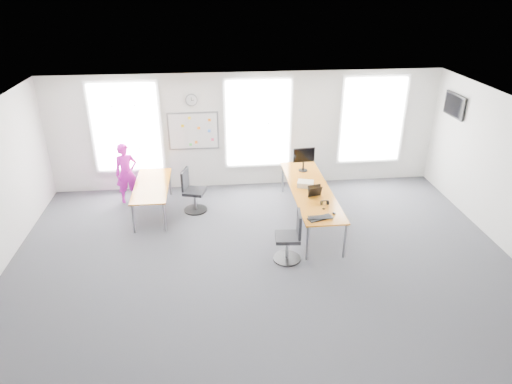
{
  "coord_description": "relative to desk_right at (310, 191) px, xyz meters",
  "views": [
    {
      "loc": [
        -0.9,
        -7.21,
        5.18
      ],
      "look_at": [
        -0.04,
        1.2,
        1.1
      ],
      "focal_mm": 32.0,
      "sensor_mm": 36.0,
      "label": 1
    }
  ],
  "objects": [
    {
      "name": "floor",
      "position": [
        -1.26,
        -1.86,
        -0.75
      ],
      "size": [
        10.0,
        10.0,
        0.0
      ],
      "primitive_type": "plane",
      "color": "#2A2A30",
      "rests_on": "ground"
    },
    {
      "name": "ceiling",
      "position": [
        -1.26,
        -1.86,
        2.25
      ],
      "size": [
        10.0,
        10.0,
        0.0
      ],
      "primitive_type": "plane",
      "rotation": [
        3.14,
        0.0,
        0.0
      ],
      "color": "white",
      "rests_on": "ground"
    },
    {
      "name": "wall_back",
      "position": [
        -1.26,
        2.14,
        0.75
      ],
      "size": [
        10.0,
        0.0,
        10.0
      ],
      "primitive_type": "plane",
      "rotation": [
        1.57,
        0.0,
        0.0
      ],
      "color": "silver",
      "rests_on": "ground"
    },
    {
      "name": "wall_front",
      "position": [
        -1.26,
        -5.86,
        0.75
      ],
      "size": [
        10.0,
        0.0,
        10.0
      ],
      "primitive_type": "plane",
      "rotation": [
        -1.57,
        0.0,
        0.0
      ],
      "color": "silver",
      "rests_on": "ground"
    },
    {
      "name": "window_left",
      "position": [
        -4.26,
        2.11,
        0.95
      ],
      "size": [
        1.6,
        0.06,
        2.2
      ],
      "primitive_type": "cube",
      "color": "silver",
      "rests_on": "wall_back"
    },
    {
      "name": "window_mid",
      "position": [
        -0.96,
        2.11,
        0.95
      ],
      "size": [
        1.6,
        0.06,
        2.2
      ],
      "primitive_type": "cube",
      "color": "silver",
      "rests_on": "wall_back"
    },
    {
      "name": "window_right",
      "position": [
        2.04,
        2.11,
        0.95
      ],
      "size": [
        1.6,
        0.06,
        2.2
      ],
      "primitive_type": "cube",
      "color": "silver",
      "rests_on": "wall_back"
    },
    {
      "name": "desk_right",
      "position": [
        0.0,
        0.0,
        0.0
      ],
      "size": [
        0.87,
        3.28,
        0.8
      ],
      "color": "#B37913",
      "rests_on": "ground"
    },
    {
      "name": "desk_left",
      "position": [
        -3.6,
        0.76,
        -0.09
      ],
      "size": [
        0.79,
        1.97,
        0.72
      ],
      "color": "#B37913",
      "rests_on": "ground"
    },
    {
      "name": "chair_right",
      "position": [
        -0.71,
        -1.54,
        -0.29
      ],
      "size": [
        0.56,
        0.56,
        1.05
      ],
      "rotation": [
        0.0,
        0.0,
        -1.66
      ],
      "color": "black",
      "rests_on": "ground"
    },
    {
      "name": "chair_left",
      "position": [
        -2.68,
        0.76,
        -0.29
      ],
      "size": [
        0.59,
        0.58,
        1.05
      ],
      "rotation": [
        0.0,
        0.0,
        1.29
      ],
      "color": "black",
      "rests_on": "ground"
    },
    {
      "name": "person",
      "position": [
        -4.27,
        1.44,
        0.01
      ],
      "size": [
        0.64,
        0.54,
        1.5
      ],
      "primitive_type": "imported",
      "rotation": [
        0.0,
        0.0,
        0.38
      ],
      "color": "#D218B7",
      "rests_on": "ground"
    },
    {
      "name": "whiteboard",
      "position": [
        -2.61,
        2.11,
        0.8
      ],
      "size": [
        1.2,
        0.03,
        0.9
      ],
      "primitive_type": "cube",
      "color": "silver",
      "rests_on": "wall_back"
    },
    {
      "name": "wall_clock",
      "position": [
        -2.61,
        2.11,
        1.6
      ],
      "size": [
        0.3,
        0.04,
        0.3
      ],
      "primitive_type": "cylinder",
      "rotation": [
        1.57,
        0.0,
        0.0
      ],
      "color": "gray",
      "rests_on": "wall_back"
    },
    {
      "name": "tv",
      "position": [
        3.69,
        1.14,
        1.55
      ],
      "size": [
        0.06,
        0.9,
        0.55
      ],
      "primitive_type": "cube",
      "color": "black",
      "rests_on": "wall_right"
    },
    {
      "name": "keyboard",
      "position": [
        -0.1,
        -1.37,
        0.06
      ],
      "size": [
        0.53,
        0.32,
        0.02
      ],
      "primitive_type": "cube",
      "rotation": [
        0.0,
        0.0,
        0.32
      ],
      "color": "black",
      "rests_on": "desk_right"
    },
    {
      "name": "mouse",
      "position": [
        0.22,
        -1.22,
        0.07
      ],
      "size": [
        0.08,
        0.11,
        0.04
      ],
      "primitive_type": "ellipsoid",
      "rotation": [
        0.0,
        0.0,
        -0.17
      ],
      "color": "black",
      "rests_on": "desk_right"
    },
    {
      "name": "lens_cap",
      "position": [
        0.07,
        -0.98,
        0.06
      ],
      "size": [
        0.06,
        0.06,
        0.01
      ],
      "primitive_type": "cylinder",
      "rotation": [
        0.0,
        0.0,
        0.02
      ],
      "color": "black",
      "rests_on": "desk_right"
    },
    {
      "name": "headphones",
      "position": [
        0.12,
        -0.79,
        0.1
      ],
      "size": [
        0.17,
        0.09,
        0.1
      ],
      "rotation": [
        0.0,
        0.0,
        -0.13
      ],
      "color": "black",
      "rests_on": "desk_right"
    },
    {
      "name": "laptop_sleeve",
      "position": [
        0.01,
        -0.38,
        0.17
      ],
      "size": [
        0.31,
        0.23,
        0.25
      ],
      "rotation": [
        0.0,
        0.0,
        0.23
      ],
      "color": "black",
      "rests_on": "desk_right"
    },
    {
      "name": "paper_stack",
      "position": [
        -0.09,
        0.14,
        0.11
      ],
      "size": [
        0.42,
        0.36,
        0.12
      ],
      "primitive_type": "cube",
      "rotation": [
        0.0,
        0.0,
        -0.29
      ],
      "color": "beige",
      "rests_on": "desk_right"
    },
    {
      "name": "monitor",
      "position": [
        0.03,
        1.03,
        0.41
      ],
      "size": [
        0.54,
        0.22,
        0.59
      ],
      "rotation": [
        0.0,
        0.0,
        0.08
      ],
      "color": "black",
      "rests_on": "desk_right"
    }
  ]
}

